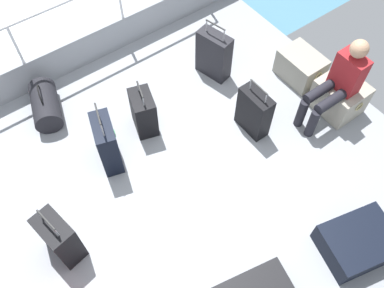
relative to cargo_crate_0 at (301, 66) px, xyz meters
The scene contains 14 objects.
ground_plane 2.22m from the cargo_crate_0, 82.19° to the right, with size 4.40×5.20×0.06m, color gray.
gunwale_port 2.88m from the cargo_crate_0, 130.54° to the right, with size 0.06×5.20×0.45m, color gray.
railing_port 2.94m from the cargo_crate_0, 130.54° to the right, with size 0.04×4.20×1.02m.
sea_wake 3.99m from the cargo_crate_0, 146.48° to the right, with size 12.00×12.00×0.01m.
cargo_crate_0 is the anchor object (origin of this frame).
cargo_crate_1 0.65m from the cargo_crate_0, ahead, with size 0.57×0.48×0.42m.
passenger_seated 0.79m from the cargo_crate_0, 15.66° to the right, with size 0.34×0.66×1.12m.
suitcase_0 2.66m from the cargo_crate_0, 97.18° to the right, with size 0.47×0.33×0.87m.
suitcase_1 1.13m from the cargo_crate_0, 129.71° to the right, with size 0.48×0.30×0.81m.
suitcase_2 2.13m from the cargo_crate_0, 103.64° to the right, with size 0.43×0.34×0.69m.
suitcase_3 3.54m from the cargo_crate_0, 84.92° to the right, with size 0.44×0.31×0.75m.
suitcase_4 1.08m from the cargo_crate_0, 75.82° to the right, with size 0.42×0.20×0.74m.
suitcase_7 2.33m from the cargo_crate_0, 30.43° to the right, with size 0.70×0.81×0.27m.
duffel_bag 3.23m from the cargo_crate_0, 115.18° to the right, with size 0.70×0.49×0.47m.
Camera 1 is at (1.87, -1.14, 4.04)m, focal length 38.29 mm.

